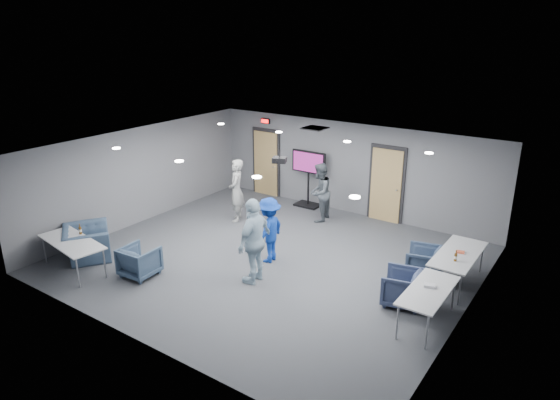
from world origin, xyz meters
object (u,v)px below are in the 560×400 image
Objects in this scene: chair_front_b at (87,243)px; tv_stand at (308,175)px; table_right_b at (428,292)px; bottle_right at (456,257)px; person_c at (254,241)px; bottle_front at (80,230)px; chair_right_b at (402,288)px; person_d at (269,230)px; chair_right_a at (425,263)px; person_b at (319,192)px; table_right_a at (458,255)px; projector at (279,160)px; table_front_left at (72,243)px; person_a at (236,190)px; chair_front_a at (140,261)px.

tv_stand reaches higher than chair_front_b.
tv_stand reaches higher than table_right_b.
tv_stand reaches higher than bottle_right.
person_c is at bearing -127.03° from chair_front_b.
chair_front_b is at bearing 126.28° from bottle_front.
bottle_right is (0.70, 1.02, 0.46)m from chair_right_b.
person_c is 1.06m from person_d.
person_b is at bearing -127.83° from chair_right_a.
table_right_a is 8.52m from bottle_front.
chair_front_b is (-3.72, -2.34, -0.41)m from person_d.
projector is (1.27, -3.40, 1.42)m from tv_stand.
person_d is at bearing 49.98° from table_front_left.
chair_front_b reaches higher than chair_right_a.
bottle_front is at bearing 105.26° from table_right_b.
tv_stand reaches higher than person_b.
person_a is 4.37m from bottle_front.
chair_right_a is 5.31m from tv_stand.
chair_front_b is 0.76m from table_front_left.
bottle_right reaches higher than chair_right_a.
bottle_front is 0.65× the size of projector.
projector is at bearing -89.08° from chair_right_a.
person_d is (-0.33, 0.99, -0.17)m from person_c.
chair_right_a is (3.69, -1.70, -0.48)m from person_b.
table_right_b is at bearing 42.45° from person_b.
bottle_front is (-6.90, -3.81, 0.46)m from chair_right_a.
bottle_front is at bearing -82.39° from chair_right_b.
person_a is 1.03× the size of tv_stand.
person_a is at bearing -106.91° from chair_right_a.
projector is (-3.98, 0.92, 1.72)m from table_right_b.
projector reaches higher than chair_front_a.
person_c reaches higher than chair_front_b.
projector is (1.97, 2.65, 2.06)m from chair_front_a.
chair_front_b is (-7.07, -3.57, 0.02)m from chair_right_a.
chair_front_b reaches higher than table_right_a.
chair_front_a is 0.39× the size of table_front_left.
table_front_left is at bearing -36.31° from person_b.
chair_front_b is at bearing 129.27° from table_front_left.
table_front_left is 8.38m from bottle_right.
bottle_right reaches higher than chair_right_b.
person_a reaches higher than person_d.
table_right_b is 6.56× the size of bottle_front.
bottle_right is (0.05, 1.47, 0.14)m from table_right_b.
person_c is 2.39× the size of chair_right_a.
person_a is 4.58× the size of projector.
person_b reaches higher than table_front_left.
tv_stand is (-4.60, 3.87, 0.63)m from chair_right_b.
chair_right_b reaches higher than chair_front_a.
tv_stand reaches higher than chair_right_b.
tv_stand is (2.12, 6.75, 0.30)m from table_front_left.
person_c is 1.22× the size of person_d.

